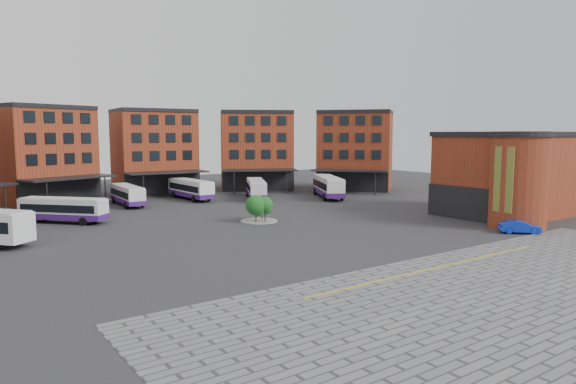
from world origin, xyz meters
TOP-DOWN VIEW (x-y plane):
  - ground at (0.00, 0.00)m, footprint 160.00×160.00m
  - paving_zone at (2.00, -22.00)m, footprint 50.00×22.00m
  - yellow_line at (2.00, -14.00)m, footprint 26.00×0.15m
  - main_building at (-4.77, 38.25)m, footprint 94.14×42.48m
  - east_building at (28.70, -3.06)m, footprint 17.40×15.40m
  - tree_island at (1.78, 11.48)m, footprint 4.40×4.40m
  - bus_b at (-17.16, 24.34)m, footprint 8.84×9.26m
  - bus_c at (-6.31, 34.63)m, footprint 2.97×10.41m
  - bus_d at (4.12, 35.74)m, footprint 3.09×11.22m
  - bus_e at (12.92, 30.27)m, footprint 7.22×10.77m
  - bus_f at (23.28, 24.88)m, footprint 8.24×12.21m
  - blue_car at (20.34, -9.93)m, footprint 4.06×3.82m

SIDE VIEW (x-z plane):
  - ground at x=0.00m, z-range 0.00..0.00m
  - paving_zone at x=2.00m, z-range 0.00..0.02m
  - yellow_line at x=2.00m, z-range 0.02..0.04m
  - blue_car at x=20.34m, z-range 0.00..1.36m
  - bus_c at x=-6.31m, z-range 0.12..3.03m
  - bus_b at x=-17.16m, z-range 0.12..3.05m
  - bus_e at x=12.92m, z-range 0.13..3.18m
  - bus_d at x=4.12m, z-range 0.13..3.27m
  - tree_island at x=1.78m, z-range 0.18..3.47m
  - bus_f at x=23.28m, z-range 0.15..3.61m
  - east_building at x=28.70m, z-range -0.01..10.59m
  - main_building at x=-4.77m, z-range -0.07..14.53m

